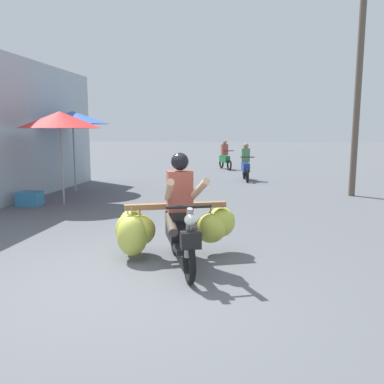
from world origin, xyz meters
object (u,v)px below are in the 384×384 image
(motorbike_distant_ahead_right, at_px, (246,165))
(market_umbrella_further_along, at_px, (73,118))
(motorbike_distant_ahead_left, at_px, (225,158))
(produce_crate, at_px, (30,199))
(utility_pole, at_px, (358,87))
(market_umbrella_near_shop, at_px, (60,120))
(motorbike_main_loaded, at_px, (168,226))

(motorbike_distant_ahead_right, xyz_separation_m, market_umbrella_further_along, (-5.14, -3.59, 1.69))
(motorbike_distant_ahead_left, bearing_deg, produce_crate, -112.48)
(produce_crate, bearing_deg, motorbike_distant_ahead_right, 48.32)
(motorbike_distant_ahead_right, bearing_deg, produce_crate, -131.68)
(produce_crate, xyz_separation_m, utility_pole, (8.39, 2.80, 2.88))
(motorbike_distant_ahead_left, bearing_deg, market_umbrella_near_shop, -109.20)
(motorbike_distant_ahead_left, distance_m, market_umbrella_further_along, 8.98)
(utility_pole, bearing_deg, market_umbrella_further_along, -176.85)
(motorbike_main_loaded, bearing_deg, motorbike_distant_ahead_right, 84.17)
(motorbike_main_loaded, distance_m, motorbike_distant_ahead_left, 13.76)
(motorbike_distant_ahead_right, relative_size, market_umbrella_further_along, 0.66)
(produce_crate, bearing_deg, utility_pole, 18.46)
(motorbike_distant_ahead_left, xyz_separation_m, market_umbrella_further_along, (-4.07, -7.83, 1.69))
(produce_crate, bearing_deg, motorbike_distant_ahead_left, 67.52)
(motorbike_distant_ahead_left, height_order, utility_pole, utility_pole)
(motorbike_distant_ahead_right, xyz_separation_m, utility_pole, (3.11, -3.13, 2.49))
(motorbike_main_loaded, bearing_deg, market_umbrella_near_shop, 132.43)
(market_umbrella_further_along, bearing_deg, produce_crate, -93.39)
(market_umbrella_near_shop, height_order, market_umbrella_further_along, market_umbrella_further_along)
(market_umbrella_near_shop, bearing_deg, motorbike_distant_ahead_left, 70.80)
(motorbike_distant_ahead_left, xyz_separation_m, produce_crate, (-4.21, -10.17, -0.39))
(market_umbrella_near_shop, bearing_deg, utility_pole, 18.25)
(market_umbrella_further_along, height_order, utility_pole, utility_pole)
(motorbike_distant_ahead_left, relative_size, market_umbrella_near_shop, 0.65)
(motorbike_distant_ahead_right, distance_m, market_umbrella_further_along, 6.49)
(motorbike_distant_ahead_left, distance_m, produce_crate, 11.02)
(motorbike_distant_ahead_right, height_order, market_umbrella_further_along, market_umbrella_further_along)
(motorbike_distant_ahead_right, bearing_deg, motorbike_distant_ahead_left, 104.16)
(motorbike_distant_ahead_right, xyz_separation_m, market_umbrella_near_shop, (-4.51, -5.64, 1.56))
(market_umbrella_near_shop, height_order, utility_pole, utility_pole)
(motorbike_main_loaded, xyz_separation_m, market_umbrella_further_along, (-4.17, 5.93, 1.75))
(motorbike_distant_ahead_right, xyz_separation_m, produce_crate, (-5.28, -5.93, -0.39))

